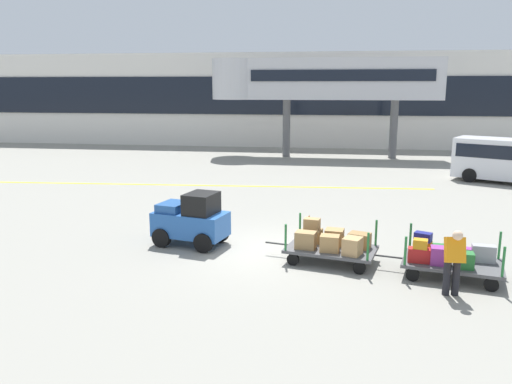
# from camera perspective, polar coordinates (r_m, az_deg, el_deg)

# --- Properties ---
(ground_plane) EXTENTS (120.00, 120.00, 0.00)m
(ground_plane) POSITION_cam_1_polar(r_m,az_deg,el_deg) (14.68, 0.98, -6.50)
(ground_plane) COLOR gray
(apron_lead_line) EXTENTS (20.81, 1.51, 0.01)m
(apron_lead_line) POSITION_cam_1_polar(r_m,az_deg,el_deg) (24.15, -5.45, 0.73)
(apron_lead_line) COLOR yellow
(apron_lead_line) RESTS_ON ground_plane
(terminal_building) EXTENTS (60.84, 2.51, 7.04)m
(terminal_building) POSITION_cam_1_polar(r_m,az_deg,el_deg) (39.86, 5.93, 10.15)
(terminal_building) COLOR silver
(terminal_building) RESTS_ON ground_plane
(jet_bridge) EXTENTS (14.61, 3.00, 6.32)m
(jet_bridge) POSITION_cam_1_polar(r_m,az_deg,el_deg) (33.84, 6.57, 12.29)
(jet_bridge) COLOR #B7B7BC
(jet_bridge) RESTS_ON ground_plane
(baggage_tug) EXTENTS (2.30, 1.63, 1.58)m
(baggage_tug) POSITION_cam_1_polar(r_m,az_deg,el_deg) (15.10, -7.18, -3.10)
(baggage_tug) COLOR #2659A5
(baggage_tug) RESTS_ON ground_plane
(baggage_cart_lead) EXTENTS (3.09, 1.89, 1.10)m
(baggage_cart_lead) POSITION_cam_1_polar(r_m,az_deg,el_deg) (13.73, 8.32, -5.63)
(baggage_cart_lead) COLOR #4C4C4F
(baggage_cart_lead) RESTS_ON ground_plane
(baggage_cart_middle) EXTENTS (3.09, 1.89, 1.10)m
(baggage_cart_middle) POSITION_cam_1_polar(r_m,az_deg,el_deg) (13.41, 20.60, -6.83)
(baggage_cart_middle) COLOR #4C4C4F
(baggage_cart_middle) RESTS_ON ground_plane
(baggage_handler) EXTENTS (0.42, 0.45, 1.56)m
(baggage_handler) POSITION_cam_1_polar(r_m,az_deg,el_deg) (12.14, 21.16, -6.99)
(baggage_handler) COLOR black
(baggage_handler) RESTS_ON ground_plane
(shuttle_van) EXTENTS (5.13, 3.92, 2.10)m
(shuttle_van) POSITION_cam_1_polar(r_m,az_deg,el_deg) (27.38, 26.30, 3.48)
(shuttle_van) COLOR silver
(shuttle_van) RESTS_ON ground_plane
(safety_cone_far) EXTENTS (0.36, 0.36, 0.55)m
(safety_cone_far) POSITION_cam_1_polar(r_m,az_deg,el_deg) (16.57, 5.91, -3.44)
(safety_cone_far) COLOR orange
(safety_cone_far) RESTS_ON ground_plane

